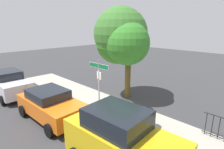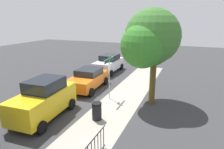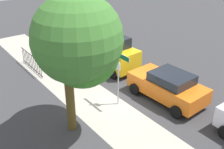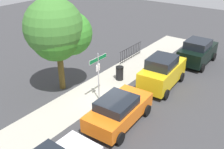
% 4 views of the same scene
% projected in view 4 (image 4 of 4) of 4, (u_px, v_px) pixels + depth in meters
% --- Properties ---
extents(ground_plane, '(60.00, 60.00, 0.00)m').
position_uv_depth(ground_plane, '(104.00, 102.00, 15.59)').
color(ground_plane, '#38383A').
extents(sidewalk_strip, '(24.00, 2.60, 0.00)m').
position_uv_depth(sidewalk_strip, '(107.00, 83.00, 17.72)').
color(sidewalk_strip, '#A8A496').
rests_on(sidewalk_strip, ground_plane).
extents(street_sign, '(1.52, 0.07, 3.05)m').
position_uv_depth(street_sign, '(98.00, 68.00, 14.86)').
color(street_sign, '#9EA0A5').
rests_on(street_sign, ground_plane).
extents(shade_tree, '(3.98, 3.46, 5.99)m').
position_uv_depth(shade_tree, '(58.00, 32.00, 14.91)').
color(shade_tree, '#53421C').
rests_on(shade_tree, ground_plane).
extents(car_orange, '(4.17, 2.21, 1.57)m').
position_uv_depth(car_orange, '(119.00, 110.00, 13.36)').
color(car_orange, orange).
rests_on(car_orange, ground_plane).
extents(car_yellow, '(4.18, 2.17, 2.17)m').
position_uv_depth(car_yellow, '(162.00, 72.00, 16.82)').
color(car_yellow, gold).
rests_on(car_yellow, ground_plane).
extents(car_black, '(4.03, 2.13, 1.96)m').
position_uv_depth(car_black, '(198.00, 52.00, 20.27)').
color(car_black, black).
rests_on(car_black, ground_plane).
extents(iron_fence, '(3.18, 0.04, 1.07)m').
position_uv_depth(iron_fence, '(131.00, 52.00, 21.28)').
color(iron_fence, black).
rests_on(iron_fence, ground_plane).
extents(trash_bin, '(0.55, 0.55, 0.98)m').
position_uv_depth(trash_bin, '(120.00, 73.00, 17.95)').
color(trash_bin, black).
rests_on(trash_bin, ground_plane).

